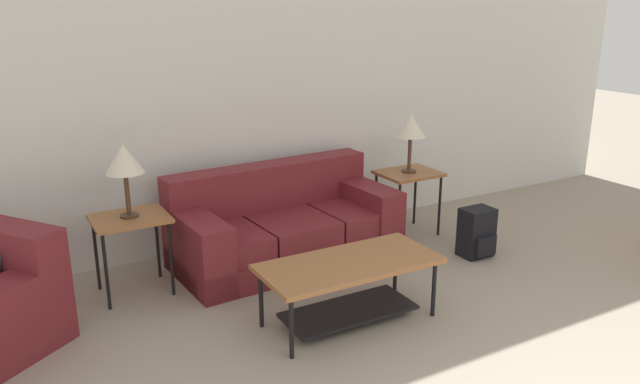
{
  "coord_description": "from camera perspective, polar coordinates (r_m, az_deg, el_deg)",
  "views": [
    {
      "loc": [
        -2.46,
        -0.56,
        2.22
      ],
      "look_at": [
        -0.19,
        3.46,
        0.8
      ],
      "focal_mm": 35.0,
      "sensor_mm": 36.0,
      "label": 1
    }
  ],
  "objects": [
    {
      "name": "table_lamp_right",
      "position": [
        6.0,
        8.29,
        5.93
      ],
      "size": [
        0.29,
        0.29,
        0.57
      ],
      "color": "#472D1E",
      "rests_on": "side_table_right"
    },
    {
      "name": "side_table_right",
      "position": [
        6.11,
        8.09,
        1.21
      ],
      "size": [
        0.57,
        0.47,
        0.63
      ],
      "color": "#935B33",
      "rests_on": "ground_plane"
    },
    {
      "name": "wall_back",
      "position": [
        5.9,
        -4.45,
        8.06
      ],
      "size": [
        9.15,
        0.06,
        2.6
      ],
      "color": "silver",
      "rests_on": "ground_plane"
    },
    {
      "name": "table_lamp_left",
      "position": [
        4.88,
        -17.47,
        2.76
      ],
      "size": [
        0.29,
        0.29,
        0.57
      ],
      "color": "#472D1E",
      "rests_on": "side_table_left"
    },
    {
      "name": "side_table_left",
      "position": [
        5.02,
        -16.95,
        -2.91
      ],
      "size": [
        0.57,
        0.47,
        0.63
      ],
      "color": "#935B33",
      "rests_on": "ground_plane"
    },
    {
      "name": "couch",
      "position": [
        5.54,
        -3.28,
        -3.26
      ],
      "size": [
        2.01,
        1.03,
        0.82
      ],
      "color": "maroon",
      "rests_on": "ground_plane"
    },
    {
      "name": "backpack",
      "position": [
        5.8,
        14.14,
        -3.65
      ],
      "size": [
        0.29,
        0.29,
        0.45
      ],
      "color": "black",
      "rests_on": "ground_plane"
    },
    {
      "name": "coffee_table",
      "position": [
        4.46,
        2.68,
        -7.79
      ],
      "size": [
        1.28,
        0.59,
        0.47
      ],
      "color": "#935B33",
      "rests_on": "ground_plane"
    }
  ]
}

